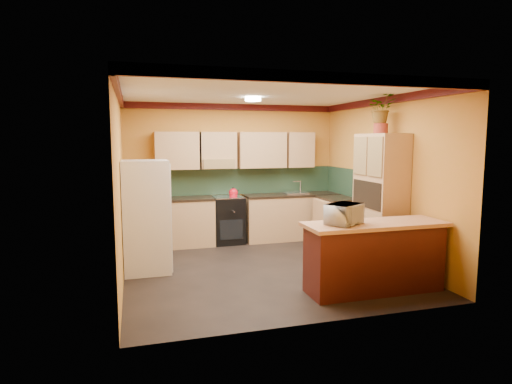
# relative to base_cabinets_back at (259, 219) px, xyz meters

# --- Properties ---
(room_shell) EXTENTS (4.24, 4.24, 2.72)m
(room_shell) POSITION_rel_base_cabinets_back_xyz_m (-0.43, -1.52, 1.65)
(room_shell) COLOR black
(room_shell) RESTS_ON ground
(base_cabinets_back) EXTENTS (3.65, 0.60, 0.88)m
(base_cabinets_back) POSITION_rel_base_cabinets_back_xyz_m (0.00, 0.00, 0.00)
(base_cabinets_back) COLOR tan
(base_cabinets_back) RESTS_ON ground
(countertop_back) EXTENTS (3.65, 0.62, 0.04)m
(countertop_back) POSITION_rel_base_cabinets_back_xyz_m (0.00, -0.00, 0.46)
(countertop_back) COLOR black
(countertop_back) RESTS_ON base_cabinets_back
(stove) EXTENTS (0.58, 0.58, 0.91)m
(stove) POSITION_rel_base_cabinets_back_xyz_m (-0.62, -0.00, 0.02)
(stove) COLOR black
(stove) RESTS_ON ground
(kettle) EXTENTS (0.22, 0.22, 0.18)m
(kettle) POSITION_rel_base_cabinets_back_xyz_m (-0.53, -0.05, 0.56)
(kettle) COLOR red
(kettle) RESTS_ON stove
(sink) EXTENTS (0.48, 0.40, 0.03)m
(sink) POSITION_rel_base_cabinets_back_xyz_m (0.77, 0.00, 0.50)
(sink) COLOR silver
(sink) RESTS_ON countertop_back
(base_cabinets_right) EXTENTS (0.60, 0.80, 0.88)m
(base_cabinets_right) POSITION_rel_base_cabinets_back_xyz_m (1.35, -0.78, 0.00)
(base_cabinets_right) COLOR tan
(base_cabinets_right) RESTS_ON ground
(countertop_right) EXTENTS (0.62, 0.80, 0.04)m
(countertop_right) POSITION_rel_base_cabinets_back_xyz_m (1.35, -0.78, 0.46)
(countertop_right) COLOR black
(countertop_right) RESTS_ON base_cabinets_right
(fridge) EXTENTS (0.68, 0.66, 1.70)m
(fridge) POSITION_rel_base_cabinets_back_xyz_m (-2.20, -1.45, 0.41)
(fridge) COLOR silver
(fridge) RESTS_ON ground
(pantry) EXTENTS (0.48, 0.90, 2.10)m
(pantry) POSITION_rel_base_cabinets_back_xyz_m (1.40, -2.10, 0.61)
(pantry) COLOR tan
(pantry) RESTS_ON ground
(fern_pot) EXTENTS (0.22, 0.22, 0.16)m
(fern_pot) POSITION_rel_base_cabinets_back_xyz_m (1.40, -2.05, 1.74)
(fern_pot) COLOR maroon
(fern_pot) RESTS_ON pantry
(fern) EXTENTS (0.52, 0.49, 0.47)m
(fern) POSITION_rel_base_cabinets_back_xyz_m (1.40, -2.05, 2.05)
(fern) COLOR tan
(fern) RESTS_ON fern_pot
(breakfast_bar) EXTENTS (1.80, 0.55, 0.88)m
(breakfast_bar) POSITION_rel_base_cabinets_back_xyz_m (0.66, -3.17, 0.00)
(breakfast_bar) COLOR #4B1A11
(breakfast_bar) RESTS_ON ground
(bar_top) EXTENTS (1.90, 0.65, 0.05)m
(bar_top) POSITION_rel_base_cabinets_back_xyz_m (0.66, -3.17, 0.47)
(bar_top) COLOR tan
(bar_top) RESTS_ON breakfast_bar
(microwave) EXTENTS (0.58, 0.53, 0.26)m
(microwave) POSITION_rel_base_cabinets_back_xyz_m (0.20, -3.17, 0.62)
(microwave) COLOR silver
(microwave) RESTS_ON bar_top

